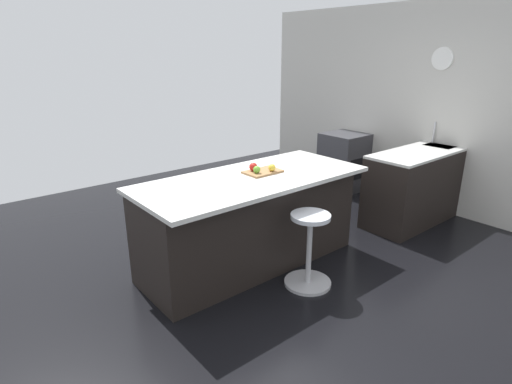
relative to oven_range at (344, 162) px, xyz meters
name	(u,v)px	position (x,y,z in m)	size (l,w,h in m)	color
ground_plane	(282,262)	(2.38, 1.15, -0.44)	(7.63, 7.63, 0.00)	black
interior_partition_left	(434,109)	(-0.35, 1.15, 0.91)	(0.15, 5.87, 2.70)	beige
sink_cabinet	(428,181)	(0.00, 1.39, 0.02)	(2.09, 0.60, 1.19)	black
oven_range	(344,162)	(0.00, 0.00, 0.00)	(0.60, 0.61, 0.88)	#38383D
kitchen_island	(250,220)	(2.63, 0.94, 0.03)	(2.29, 0.99, 0.94)	black
stool_by_window	(309,252)	(2.48, 1.62, -0.11)	(0.44, 0.44, 0.71)	#B7B7BC
cutting_board	(263,172)	(2.47, 0.94, 0.51)	(0.36, 0.24, 0.02)	olive
apple_red	(253,167)	(2.54, 0.89, 0.56)	(0.08, 0.08, 0.08)	red
apple_green	(257,170)	(2.56, 0.97, 0.55)	(0.07, 0.07, 0.07)	#609E2D
apple_yellow	(272,168)	(2.40, 1.01, 0.55)	(0.07, 0.07, 0.07)	gold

